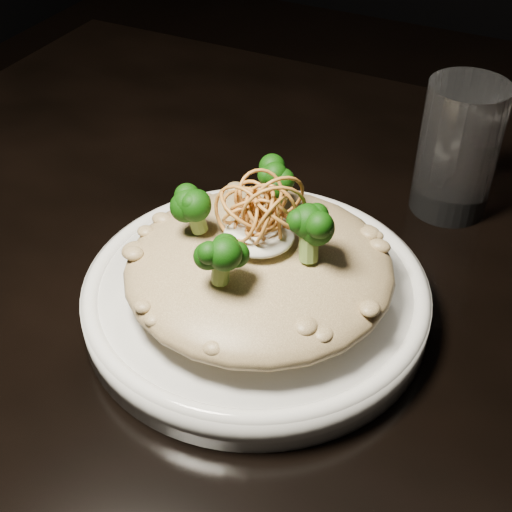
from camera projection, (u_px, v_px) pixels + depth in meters
The scene contains 7 objects.
table at pixel (353, 383), 0.60m from camera, with size 1.10×0.80×0.75m.
plate at pixel (256, 298), 0.54m from camera, with size 0.26×0.26×0.03m, color white.
risotto at pixel (259, 268), 0.52m from camera, with size 0.20×0.20×0.04m, color brown.
broccoli at pixel (256, 217), 0.50m from camera, with size 0.11×0.11×0.04m, color black, non-canonical shape.
cheese at pixel (259, 235), 0.50m from camera, with size 0.05×0.05×0.01m, color white.
shallots at pixel (261, 205), 0.49m from camera, with size 0.05×0.05×0.03m, color #92591E, non-canonical shape.
drinking_glass at pixel (458, 149), 0.62m from camera, with size 0.07×0.07×0.12m, color white.
Camera 1 is at (0.10, -0.39, 1.13)m, focal length 50.00 mm.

